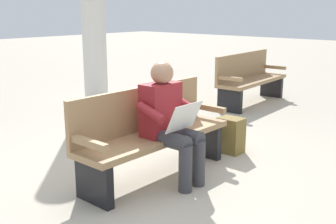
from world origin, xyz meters
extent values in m
plane|color=#B7AD99|center=(0.00, 0.00, 0.00)|extent=(40.00, 40.00, 0.00)
cube|color=#9E7A51|center=(0.00, 0.00, 0.42)|extent=(1.80, 0.48, 0.06)
cube|color=#9E7A51|center=(0.00, -0.21, 0.68)|extent=(1.80, 0.05, 0.45)
cube|color=#9E7A51|center=(-0.85, 0.00, 0.57)|extent=(0.06, 0.48, 0.06)
cube|color=#9E7A51|center=(0.85, 0.00, 0.57)|extent=(0.06, 0.48, 0.06)
cube|color=black|center=(-0.80, 0.00, 0.20)|extent=(0.08, 0.43, 0.39)
cube|color=black|center=(0.80, 0.00, 0.20)|extent=(0.08, 0.43, 0.39)
cube|color=maroon|center=(-0.01, 0.05, 0.71)|extent=(0.40, 0.22, 0.52)
sphere|color=#A87A5B|center=(-0.01, 0.07, 1.07)|extent=(0.22, 0.22, 0.22)
cylinder|color=#38383D|center=(-0.11, 0.26, 0.47)|extent=(0.15, 0.42, 0.15)
cylinder|color=#38383D|center=(0.09, 0.26, 0.47)|extent=(0.15, 0.42, 0.15)
cylinder|color=#38383D|center=(-0.11, 0.45, 0.23)|extent=(0.13, 0.13, 0.45)
cylinder|color=#38383D|center=(0.09, 0.45, 0.23)|extent=(0.13, 0.13, 0.45)
cylinder|color=maroon|center=(-0.25, 0.15, 0.74)|extent=(0.09, 0.31, 0.18)
cylinder|color=maroon|center=(0.23, 0.15, 0.74)|extent=(0.09, 0.31, 0.18)
cube|color=silver|center=(-0.01, 0.35, 0.68)|extent=(0.40, 0.13, 0.27)
cube|color=brown|center=(-1.12, 0.15, 0.21)|extent=(0.22, 0.28, 0.42)
cube|color=olive|center=(-1.25, 0.15, 0.15)|extent=(0.04, 0.20, 0.19)
cube|color=#9E7A51|center=(-3.59, -1.00, 0.42)|extent=(1.82, 0.58, 0.06)
cube|color=#9E7A51|center=(-3.58, -1.22, 0.68)|extent=(1.80, 0.15, 0.45)
cube|color=#9E7A51|center=(-4.44, -1.05, 0.57)|extent=(0.09, 0.48, 0.06)
cube|color=#9E7A51|center=(-2.75, -0.95, 0.57)|extent=(0.09, 0.48, 0.06)
cube|color=black|center=(-4.39, -1.05, 0.20)|extent=(0.10, 0.44, 0.39)
cube|color=black|center=(-2.80, -0.96, 0.20)|extent=(0.10, 0.44, 0.39)
cylinder|color=silver|center=(-1.90, -3.29, 1.77)|extent=(0.43, 0.43, 3.54)
camera|label=1|loc=(2.91, 2.73, 1.66)|focal=44.74mm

